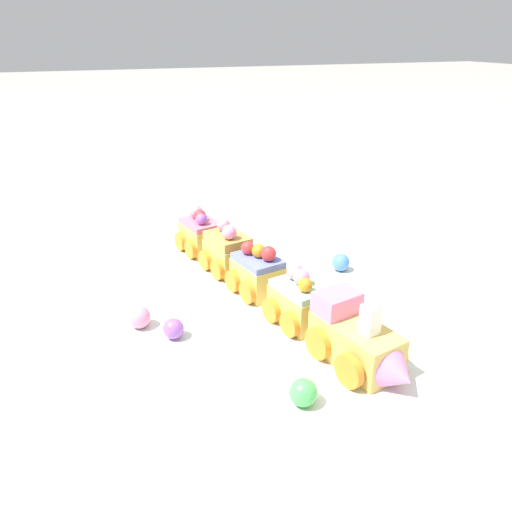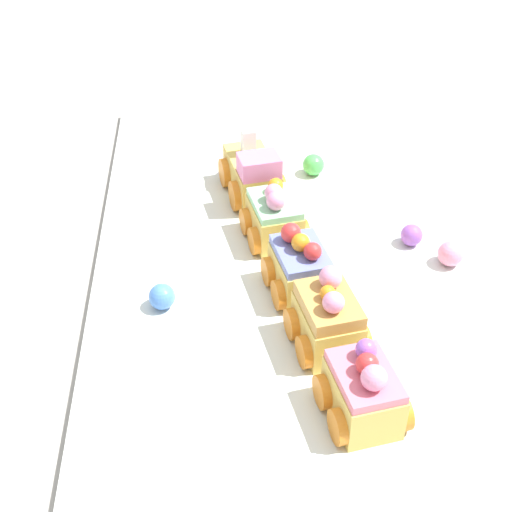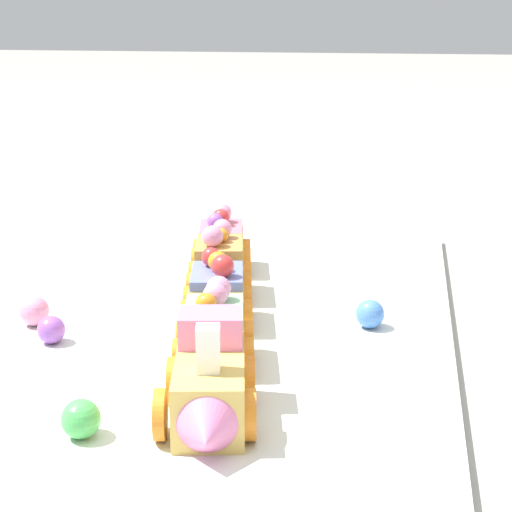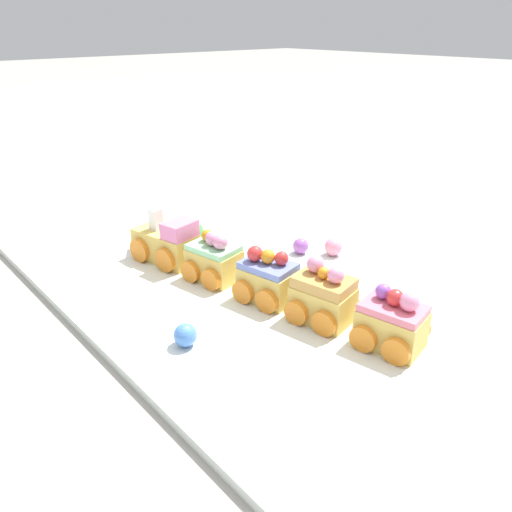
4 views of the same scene
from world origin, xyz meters
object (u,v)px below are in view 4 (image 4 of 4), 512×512
object	(u,v)px
gumball_blue	(185,335)
gumball_green	(195,230)
gumball_purple	(301,246)
cake_train_locomotive	(163,243)
cake_car_blueberry	(268,280)
cake_car_mint	(214,261)
cake_car_caramel	(323,298)
cake_car_strawberry	(392,324)
gumball_pink	(332,246)

from	to	relation	value
gumball_blue	gumball_green	bearing A→B (deg)	-37.16
gumball_purple	gumball_green	bearing A→B (deg)	29.23
gumball_blue	gumball_green	xyz separation A→B (m)	(0.24, -0.19, 0.00)
cake_train_locomotive	cake_car_blueberry	distance (m)	0.20
cake_car_mint	gumball_blue	distance (m)	0.16
cake_car_mint	cake_car_caramel	xyz separation A→B (m)	(-0.17, -0.03, 0.00)
cake_car_caramel	cake_car_strawberry	size ratio (longest dim) A/B	1.00
cake_car_blueberry	gumball_blue	bearing A→B (deg)	85.73
gumball_purple	cake_train_locomotive	bearing A→B (deg)	54.05
cake_train_locomotive	gumball_blue	distance (m)	0.23
gumball_pink	cake_car_caramel	bearing A→B (deg)	127.12
cake_car_blueberry	gumball_purple	distance (m)	0.15
cake_car_blueberry	cake_train_locomotive	bearing A→B (deg)	0.01
gumball_purple	cake_car_blueberry	bearing A→B (deg)	117.61
cake_train_locomotive	gumball_pink	world-z (taller)	cake_train_locomotive
cake_car_mint	gumball_green	world-z (taller)	cake_car_mint
cake_train_locomotive	gumball_blue	bearing A→B (deg)	143.12
cake_car_blueberry	gumball_blue	size ratio (longest dim) A/B	3.00
gumball_green	gumball_purple	size ratio (longest dim) A/B	1.12
cake_train_locomotive	cake_car_mint	xyz separation A→B (m)	(-0.10, -0.02, 0.00)
cake_car_blueberry	gumball_pink	size ratio (longest dim) A/B	2.87
cake_car_blueberry	gumball_purple	size ratio (longest dim) A/B	3.23
cake_car_mint	cake_car_caramel	bearing A→B (deg)	-179.94
cake_car_strawberry	gumball_blue	distance (m)	0.23
gumball_blue	gumball_purple	xyz separation A→B (m)	(0.09, -0.27, -0.00)
cake_train_locomotive	cake_car_mint	distance (m)	0.10
cake_train_locomotive	cake_car_caramel	world-z (taller)	same
cake_train_locomotive	cake_car_mint	size ratio (longest dim) A/B	1.66
cake_car_mint	gumball_pink	xyz separation A→B (m)	(-0.06, -0.18, -0.01)
gumball_green	gumball_purple	xyz separation A→B (m)	(-0.16, -0.09, -0.00)
gumball_purple	cake_car_strawberry	bearing A→B (deg)	156.79
cake_car_mint	cake_car_blueberry	world-z (taller)	same
cake_car_caramel	gumball_green	xyz separation A→B (m)	(0.31, -0.03, -0.02)
cake_car_mint	gumball_pink	bearing A→B (deg)	-118.31
cake_car_caramel	gumball_blue	xyz separation A→B (m)	(0.06, 0.16, -0.02)
cake_car_blueberry	cake_car_caramel	size ratio (longest dim) A/B	1.00
cake_car_mint	gumball_purple	distance (m)	0.15
cake_car_strawberry	gumball_purple	distance (m)	0.26
gumball_purple	cake_car_mint	bearing A→B (deg)	81.88
gumball_pink	gumball_green	size ratio (longest dim) A/B	1.01
gumball_blue	gumball_green	world-z (taller)	same
cake_train_locomotive	gumball_blue	xyz separation A→B (m)	(-0.21, 0.10, -0.01)
cake_car_strawberry	gumball_purple	world-z (taller)	cake_car_strawberry
cake_car_strawberry	gumball_purple	xyz separation A→B (m)	(0.24, -0.10, -0.02)
cake_train_locomotive	cake_car_strawberry	xyz separation A→B (m)	(-0.36, -0.07, 0.00)
cake_car_mint	gumball_pink	size ratio (longest dim) A/B	2.87
cake_car_mint	cake_car_strawberry	world-z (taller)	cake_car_strawberry
cake_car_blueberry	gumball_blue	xyz separation A→B (m)	(-0.02, 0.14, -0.01)
cake_train_locomotive	gumball_green	world-z (taller)	cake_train_locomotive
cake_train_locomotive	cake_car_strawberry	bearing A→B (deg)	-179.98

